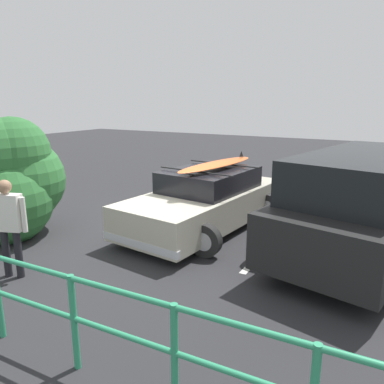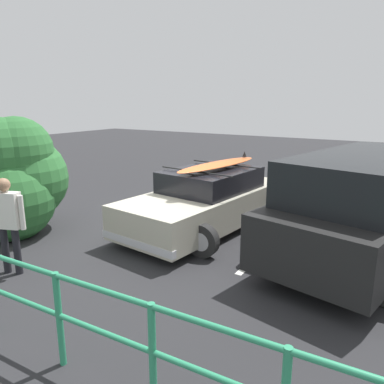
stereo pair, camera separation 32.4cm
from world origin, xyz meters
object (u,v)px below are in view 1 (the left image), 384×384
at_px(sedan_car, 206,200).
at_px(suv_car, 365,202).
at_px(person_bystander, 8,220).
at_px(bush_near_left, 8,182).

distance_m(sedan_car, suv_car, 3.22).
height_order(sedan_car, person_bystander, person_bystander).
xyz_separation_m(person_bystander, bush_near_left, (1.68, -1.21, 0.19)).
bearing_deg(suv_car, bush_near_left, 21.48).
distance_m(person_bystander, bush_near_left, 2.08).
height_order(suv_car, person_bystander, suv_car).
distance_m(suv_car, person_bystander, 6.10).
distance_m(suv_car, bush_near_left, 6.97).
bearing_deg(bush_near_left, person_bystander, 144.10).
height_order(sedan_car, suv_car, suv_car).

